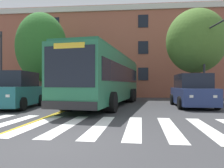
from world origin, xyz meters
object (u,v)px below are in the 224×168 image
at_px(car_navy_far_lane, 192,91).
at_px(city_bus, 107,78).
at_px(traffic_light_near_corner, 215,47).
at_px(street_tree_curbside_large, 196,42).
at_px(car_silver_behind_bus, 113,88).
at_px(traffic_light_overhead, 84,63).
at_px(street_tree_curbside_small, 42,47).
at_px(car_teal_near_lane, 17,91).

bearing_deg(car_navy_far_lane, city_bus, 173.41).
bearing_deg(city_bus, traffic_light_near_corner, -2.64).
distance_m(city_bus, car_navy_far_lane, 5.75).
xyz_separation_m(city_bus, street_tree_curbside_large, (6.78, 2.67, 2.96)).
bearing_deg(traffic_light_near_corner, street_tree_curbside_large, 97.60).
bearing_deg(car_silver_behind_bus, traffic_light_overhead, -101.59).
xyz_separation_m(car_navy_far_lane, car_silver_behind_bus, (-6.04, 10.15, 0.03)).
distance_m(city_bus, street_tree_curbside_large, 7.86).
distance_m(traffic_light_overhead, street_tree_curbside_small, 5.74).
height_order(car_teal_near_lane, traffic_light_near_corner, traffic_light_near_corner).
height_order(traffic_light_overhead, street_tree_curbside_small, street_tree_curbside_small).
xyz_separation_m(car_silver_behind_bus, street_tree_curbside_large, (7.17, -6.82, 3.81)).
bearing_deg(traffic_light_near_corner, traffic_light_overhead, 167.87).
height_order(car_silver_behind_bus, street_tree_curbside_large, street_tree_curbside_large).
distance_m(car_teal_near_lane, traffic_light_near_corner, 12.95).
xyz_separation_m(city_bus, car_silver_behind_bus, (-0.39, 9.49, -0.85)).
relative_size(car_navy_far_lane, traffic_light_near_corner, 0.83).
height_order(city_bus, traffic_light_overhead, traffic_light_overhead).
height_order(street_tree_curbside_large, street_tree_curbside_small, street_tree_curbside_small).
distance_m(street_tree_curbside_large, street_tree_curbside_small, 13.56).
bearing_deg(traffic_light_overhead, traffic_light_near_corner, -12.13).
height_order(city_bus, car_navy_far_lane, city_bus).
bearing_deg(street_tree_curbside_large, traffic_light_overhead, -173.33).
height_order(traffic_light_near_corner, traffic_light_overhead, traffic_light_near_corner).
distance_m(car_navy_far_lane, traffic_light_overhead, 8.26).
bearing_deg(city_bus, street_tree_curbside_large, 21.50).
height_order(traffic_light_near_corner, street_tree_curbside_small, street_tree_curbside_small).
xyz_separation_m(car_teal_near_lane, car_navy_far_lane, (10.92, 1.72, -0.05)).
xyz_separation_m(car_teal_near_lane, street_tree_curbside_small, (-1.37, 6.85, 3.86)).
bearing_deg(car_teal_near_lane, traffic_light_near_corner, 9.31).
distance_m(city_bus, car_silver_behind_bus, 9.54).
bearing_deg(car_teal_near_lane, traffic_light_overhead, 50.78).
bearing_deg(traffic_light_near_corner, car_teal_near_lane, -170.69).
distance_m(car_silver_behind_bus, street_tree_curbside_large, 10.61).
bearing_deg(car_silver_behind_bus, street_tree_curbside_small, -141.31).
relative_size(car_teal_near_lane, car_silver_behind_bus, 1.01).
bearing_deg(street_tree_curbside_small, car_silver_behind_bus, 38.69).
height_order(car_silver_behind_bus, traffic_light_near_corner, traffic_light_near_corner).
bearing_deg(car_navy_far_lane, street_tree_curbside_large, 71.12).
relative_size(car_silver_behind_bus, traffic_light_near_corner, 0.82).
bearing_deg(traffic_light_near_corner, city_bus, 177.36).
bearing_deg(traffic_light_overhead, car_navy_far_lane, -16.71).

